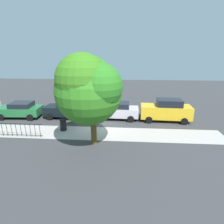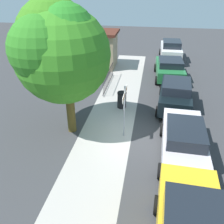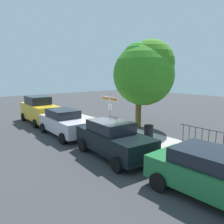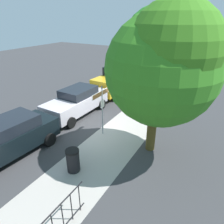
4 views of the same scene
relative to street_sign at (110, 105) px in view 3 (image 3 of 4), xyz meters
name	(u,v)px [view 3 (image 3 of 4)]	position (x,y,z in m)	size (l,w,h in m)	color
ground_plane	(105,134)	(0.00, -0.40, -1.86)	(60.00, 60.00, 0.00)	#38383A
sidewalk_strip	(141,137)	(2.00, 0.90, -1.85)	(24.00, 2.60, 0.00)	#A9A29A
street_sign	(110,105)	(0.00, 0.00, 0.00)	(1.63, 0.07, 2.64)	#9EA0A5
shade_tree	(144,70)	(0.18, 3.03, 2.33)	(4.44, 4.39, 6.32)	#52441C
car_yellow	(39,110)	(-6.05, -2.47, -0.81)	(4.74, 2.14, 2.12)	gold
car_silver	(64,122)	(-1.25, -2.69, -1.00)	(4.53, 2.07, 1.66)	silver
car_black	(113,139)	(3.55, -2.61, -0.98)	(4.48, 2.23, 1.71)	black
car_green	(213,174)	(8.36, -2.43, -1.05)	(4.27, 2.31, 1.56)	#216936
iron_fence	(216,141)	(6.28, 1.90, -1.30)	(4.19, 0.04, 1.07)	black
trash_bin	(149,133)	(3.00, 0.50, -1.36)	(0.55, 0.55, 0.98)	black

